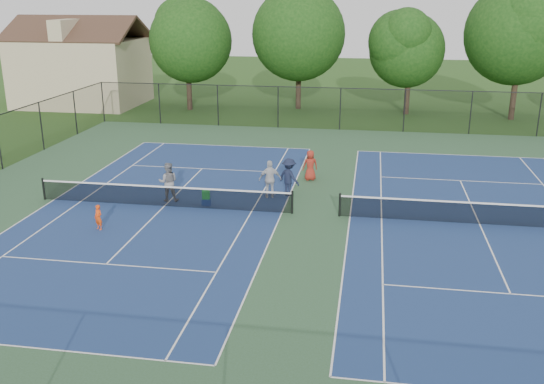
% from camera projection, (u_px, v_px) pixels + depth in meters
% --- Properties ---
extents(ground, '(140.00, 140.00, 0.00)m').
position_uv_depth(ground, '(316.00, 215.00, 26.84)').
color(ground, '#234716').
rests_on(ground, ground).
extents(court_pad, '(36.00, 36.00, 0.01)m').
position_uv_depth(court_pad, '(316.00, 215.00, 26.84)').
color(court_pad, '#2D4F2C').
rests_on(court_pad, ground).
extents(tennis_court_left, '(12.00, 23.83, 1.07)m').
position_uv_depth(tennis_court_left, '(164.00, 204.00, 27.90)').
color(tennis_court_left, navy).
rests_on(tennis_court_left, ground).
extents(tennis_court_right, '(12.00, 23.83, 1.07)m').
position_uv_depth(tennis_court_right, '(480.00, 222.00, 25.72)').
color(tennis_court_right, navy).
rests_on(tennis_court_right, ground).
extents(perimeter_fence, '(36.08, 36.08, 3.02)m').
position_uv_depth(perimeter_fence, '(316.00, 180.00, 26.34)').
color(perimeter_fence, black).
rests_on(perimeter_fence, ground).
extents(tree_back_a, '(6.80, 6.80, 9.15)m').
position_uv_depth(tree_back_a, '(187.00, 36.00, 49.49)').
color(tree_back_a, '#2D2116').
rests_on(tree_back_a, ground).
extents(tree_back_b, '(7.60, 7.60, 10.03)m').
position_uv_depth(tree_back_b, '(299.00, 29.00, 49.79)').
color(tree_back_b, '#2D2116').
rests_on(tree_back_b, ground).
extents(tree_back_c, '(6.00, 6.00, 8.40)m').
position_uv_depth(tree_back_c, '(411.00, 45.00, 47.80)').
color(tree_back_c, '#2D2116').
rests_on(tree_back_c, ground).
extents(tree_back_d, '(7.80, 7.80, 10.37)m').
position_uv_depth(tree_back_d, '(522.00, 29.00, 45.20)').
color(tree_back_d, '#2D2116').
rests_on(tree_back_d, ground).
extents(clapboard_house, '(10.80, 8.10, 7.65)m').
position_uv_depth(clapboard_house, '(82.00, 69.00, 52.89)').
color(clapboard_house, tan).
rests_on(clapboard_house, ground).
extents(child_player, '(0.46, 0.40, 1.07)m').
position_uv_depth(child_player, '(98.00, 217.00, 25.02)').
color(child_player, '#F94710').
rests_on(child_player, ground).
extents(instructor, '(1.04, 0.89, 1.87)m').
position_uv_depth(instructor, '(168.00, 182.00, 28.39)').
color(instructor, gray).
rests_on(instructor, ground).
extents(bystander_a, '(1.16, 0.70, 1.84)m').
position_uv_depth(bystander_a, '(270.00, 179.00, 28.86)').
color(bystander_a, silver).
rests_on(bystander_a, ground).
extents(bystander_b, '(1.37, 1.25, 1.85)m').
position_uv_depth(bystander_b, '(289.00, 177.00, 29.18)').
color(bystander_b, '#181E34').
rests_on(bystander_b, ground).
extents(bystander_c, '(0.91, 0.74, 1.61)m').
position_uv_depth(bystander_c, '(310.00, 165.00, 31.65)').
color(bystander_c, maroon).
rests_on(bystander_c, ground).
extents(ball_crate, '(0.44, 0.33, 0.31)m').
position_uv_depth(ball_crate, '(206.00, 202.00, 28.04)').
color(ball_crate, navy).
rests_on(ball_crate, ground).
extents(ball_hopper, '(0.37, 0.30, 0.41)m').
position_uv_depth(ball_hopper, '(206.00, 195.00, 27.93)').
color(ball_hopper, green).
rests_on(ball_hopper, ball_crate).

